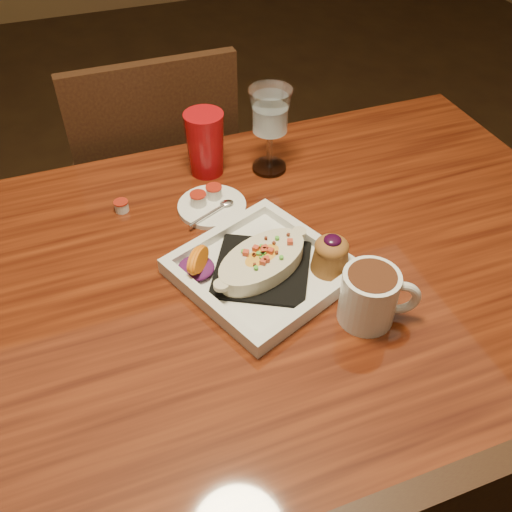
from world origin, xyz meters
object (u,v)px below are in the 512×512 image
object	(u,v)px
coffee_mug	(371,295)
table	(226,314)
plate	(270,265)
red_tumbler	(205,144)
chair_far	(157,190)
goblet	(270,116)
saucer	(211,205)

from	to	relation	value
coffee_mug	table	bearing A→B (deg)	161.54
plate	red_tumbler	size ratio (longest dim) A/B	2.43
chair_far	plate	xyz separation A→B (m)	(0.08, -0.65, 0.27)
goblet	red_tumbler	size ratio (longest dim) A/B	1.34
coffee_mug	saucer	bearing A→B (deg)	135.65
table	goblet	distance (m)	0.42
goblet	saucer	world-z (taller)	goblet
table	coffee_mug	bearing A→B (deg)	-41.08
chair_far	plate	bearing A→B (deg)	96.89
table	plate	bearing A→B (deg)	-14.58
chair_far	coffee_mug	world-z (taller)	chair_far
coffee_mug	goblet	size ratio (longest dim) A/B	0.67
plate	goblet	bearing A→B (deg)	46.57
goblet	red_tumbler	distance (m)	0.15
red_tumbler	coffee_mug	bearing A→B (deg)	-75.87
goblet	plate	bearing A→B (deg)	-111.41
plate	coffee_mug	world-z (taller)	coffee_mug
goblet	red_tumbler	xyz separation A→B (m)	(-0.13, 0.04, -0.06)
chair_far	coffee_mug	bearing A→B (deg)	103.58
plate	saucer	distance (m)	0.22
table	saucer	world-z (taller)	saucer
goblet	red_tumbler	bearing A→B (deg)	163.48
chair_far	plate	distance (m)	0.71
table	red_tumbler	bearing A→B (deg)	78.08
plate	saucer	size ratio (longest dim) A/B	2.46
chair_far	goblet	bearing A→B (deg)	120.07
goblet	saucer	distance (m)	0.22
chair_far	goblet	size ratio (longest dim) A/B	4.98
chair_far	goblet	distance (m)	0.54
table	chair_far	size ratio (longest dim) A/B	1.61
goblet	chair_far	bearing A→B (deg)	120.07
plate	red_tumbler	bearing A→B (deg)	69.64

